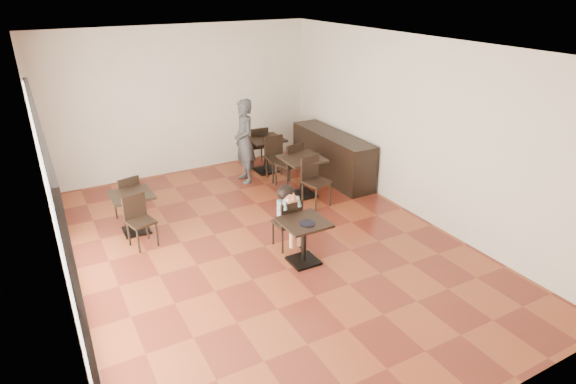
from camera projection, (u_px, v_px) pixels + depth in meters
floor at (265, 246)px, 7.96m from camera, size 6.00×8.00×0.01m
ceiling at (260, 46)px, 6.65m from camera, size 6.00×8.00×0.01m
wall_back at (182, 101)px, 10.50m from camera, size 6.00×0.01×3.20m
wall_front at (469, 293)px, 4.11m from camera, size 6.00×0.01×3.20m
wall_left at (46, 194)px, 5.98m from camera, size 0.01×8.00×3.20m
wall_right at (413, 128)px, 8.63m from camera, size 0.01×8.00×3.20m
storefront_window at (56, 224)px, 5.67m from camera, size 0.04×4.50×2.60m
child_table at (304, 242)px, 7.38m from camera, size 0.68×0.68×0.71m
child_chair at (287, 223)px, 7.79m from camera, size 0.39×0.39×0.86m
child at (287, 217)px, 7.74m from camera, size 0.39×0.54×1.08m
plate at (307, 223)px, 7.15m from camera, size 0.24×0.24×0.01m
pizza_slice at (292, 199)px, 7.43m from camera, size 0.25×0.19×0.06m
adult_patron at (244, 141)px, 10.17m from camera, size 0.48×0.69×1.80m
cafe_table_mid at (302, 177)px, 9.65m from camera, size 0.92×0.92×0.82m
cafe_table_left at (134, 213)px, 8.28m from camera, size 0.83×0.83×0.72m
cafe_table_back at (266, 155)px, 10.90m from camera, size 0.80×0.80×0.78m
chair_mid_a at (289, 164)px, 10.06m from camera, size 0.52×0.52×0.98m
chair_mid_b at (317, 182)px, 9.18m from camera, size 0.52×0.52×0.98m
chair_left_a at (127, 197)px, 8.69m from camera, size 0.47×0.47×0.87m
chair_left_b at (141, 222)px, 7.81m from camera, size 0.47×0.47×0.87m
chair_back_a at (257, 146)px, 11.24m from camera, size 0.46×0.46×0.94m
chair_back_b at (277, 159)px, 10.43m from camera, size 0.46×0.46×0.94m
service_counter at (332, 156)px, 10.52m from camera, size 0.60×2.40×1.00m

